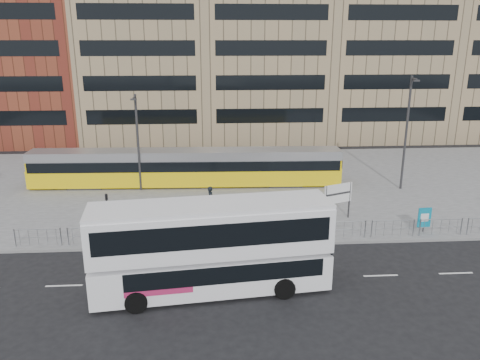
{
  "coord_description": "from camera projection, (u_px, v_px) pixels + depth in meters",
  "views": [
    {
      "loc": [
        -2.64,
        -25.12,
        11.67
      ],
      "look_at": [
        -0.63,
        6.0,
        2.28
      ],
      "focal_mm": 35.0,
      "sensor_mm": 36.0,
      "label": 1
    }
  ],
  "objects": [
    {
      "name": "ad_panel",
      "position": [
        424.0,
        218.0,
        28.95
      ],
      "size": [
        0.85,
        0.12,
        1.58
      ],
      "rotation": [
        0.0,
        0.0,
        0.06
      ],
      "color": "#2D2D30",
      "rests_on": "plaza"
    },
    {
      "name": "pedestrian_barrier",
      "position": [
        290.0,
        226.0,
        27.85
      ],
      "size": [
        32.07,
        0.07,
        1.1
      ],
      "color": "#979A9F",
      "rests_on": "plaza"
    },
    {
      "name": "tram",
      "position": [
        186.0,
        168.0,
        38.17
      ],
      "size": [
        25.18,
        3.14,
        2.96
      ],
      "rotation": [
        0.0,
        0.0,
        -0.03
      ],
      "color": "yellow",
      "rests_on": "plaza"
    },
    {
      "name": "traffic_light_west",
      "position": [
        108.0,
        213.0,
        26.87
      ],
      "size": [
        0.21,
        0.24,
        3.1
      ],
      "rotation": [
        0.0,
        0.0,
        0.26
      ],
      "color": "#2D2D30",
      "rests_on": "plaza"
    },
    {
      "name": "plaza",
      "position": [
        243.0,
        184.0,
        38.98
      ],
      "size": [
        64.0,
        24.0,
        0.15
      ],
      "primitive_type": "cube",
      "color": "slate",
      "rests_on": "ground"
    },
    {
      "name": "building_row",
      "position": [
        243.0,
        29.0,
        56.65
      ],
      "size": [
        70.4,
        18.4,
        31.2
      ],
      "color": "brown",
      "rests_on": "ground"
    },
    {
      "name": "ground",
      "position": [
        257.0,
        246.0,
        27.53
      ],
      "size": [
        120.0,
        120.0,
        0.0
      ],
      "primitive_type": "plane",
      "color": "black",
      "rests_on": "ground"
    },
    {
      "name": "double_decker_bus",
      "position": [
        212.0,
        245.0,
        21.96
      ],
      "size": [
        11.38,
        3.82,
        4.46
      ],
      "rotation": [
        0.0,
        0.0,
        0.11
      ],
      "color": "white",
      "rests_on": "ground"
    },
    {
      "name": "lamp_post_west",
      "position": [
        138.0,
        139.0,
        36.09
      ],
      "size": [
        0.45,
        1.04,
        7.58
      ],
      "color": "#2D2D30",
      "rests_on": "plaza"
    },
    {
      "name": "station_sign",
      "position": [
        338.0,
        195.0,
        30.68
      ],
      "size": [
        2.02,
        0.89,
        2.48
      ],
      "rotation": [
        0.0,
        0.0,
        0.39
      ],
      "color": "#2D2D30",
      "rests_on": "plaza"
    },
    {
      "name": "kerb",
      "position": [
        257.0,
        245.0,
        27.56
      ],
      "size": [
        64.0,
        0.25,
        0.17
      ],
      "primitive_type": "cube",
      "color": "gray",
      "rests_on": "ground"
    },
    {
      "name": "lamp_post_east",
      "position": [
        407.0,
        129.0,
        36.23
      ],
      "size": [
        0.45,
        1.04,
        8.92
      ],
      "color": "#2D2D30",
      "rests_on": "plaza"
    },
    {
      "name": "pedestrian",
      "position": [
        211.0,
        200.0,
        31.96
      ],
      "size": [
        0.62,
        0.8,
        1.96
      ],
      "primitive_type": "imported",
      "rotation": [
        0.0,
        0.0,
        1.8
      ],
      "color": "black",
      "rests_on": "plaza"
    },
    {
      "name": "road_markings",
      "position": [
        285.0,
        279.0,
        23.77
      ],
      "size": [
        62.0,
        0.12,
        0.01
      ],
      "primitive_type": "cube",
      "color": "white",
      "rests_on": "ground"
    }
  ]
}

